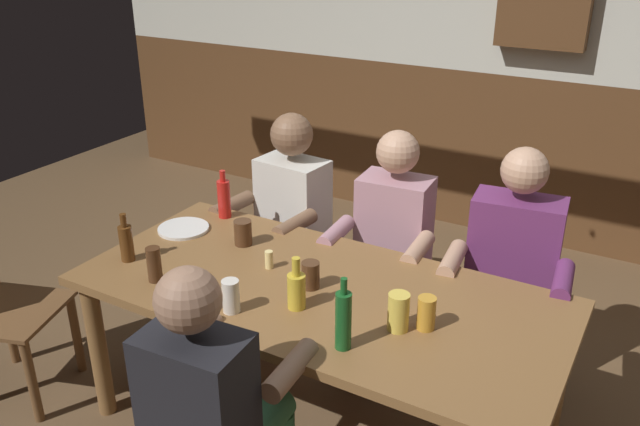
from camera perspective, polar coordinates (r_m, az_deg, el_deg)
The scene contains 20 objects.
ground_plane at distance 3.23m, azimuth 0.83°, elevation -17.08°, with size 7.98×7.98×0.00m, color brown.
back_wall_wainscot at distance 4.92m, azimuth 14.62°, elevation 5.00°, with size 6.65×0.12×1.17m, color brown.
dining_table at distance 2.76m, azimuth -0.18°, elevation -8.17°, with size 2.01×0.94×0.74m.
person_0 at distance 3.56m, azimuth -3.07°, elevation -0.03°, with size 0.53×0.56×1.21m.
person_1 at distance 3.29m, azimuth 5.94°, elevation -2.36°, with size 0.51×0.54×1.21m.
person_2 at distance 3.14m, azimuth 16.18°, elevation -4.43°, with size 0.57×0.55×1.23m.
person_3 at distance 2.31m, azimuth -9.18°, elevation -15.78°, with size 0.50×0.55×1.20m.
table_candle at distance 2.86m, azimuth -4.44°, elevation -4.05°, with size 0.04×0.04×0.08m, color #F9E08C.
plate_0 at distance 3.27m, azimuth -11.75°, elevation -1.33°, with size 0.25×0.25×0.01m, color white.
bottle_0 at distance 2.55m, azimuth -2.04°, elevation -6.60°, with size 0.07×0.07×0.22m.
bottle_1 at distance 2.31m, azimuth 2.03°, elevation -9.20°, with size 0.06×0.06×0.28m.
bottle_2 at distance 3.34m, azimuth -8.32°, elevation 1.30°, with size 0.06×0.06×0.25m.
bottle_3 at distance 3.01m, azimuth -16.44°, elevation -2.41°, with size 0.06×0.06×0.22m.
pint_glass_0 at distance 2.45m, azimuth 6.81°, elevation -8.51°, with size 0.08×0.08×0.15m, color #E5C64C.
pint_glass_1 at distance 2.70m, azimuth -0.83°, elevation -5.39°, with size 0.08×0.08×0.11m, color #4C2D19.
pint_glass_2 at distance 2.47m, azimuth 9.20°, elevation -8.55°, with size 0.07×0.07×0.13m, color gold.
pint_glass_3 at distance 2.59m, azimuth -10.35°, elevation -7.12°, with size 0.07×0.07×0.12m, color gold.
pint_glass_4 at distance 2.82m, azimuth -14.17°, elevation -4.34°, with size 0.06×0.06×0.15m, color #4C2D19.
pint_glass_5 at distance 2.56m, azimuth -7.73°, elevation -7.14°, with size 0.07×0.07×0.13m, color white.
pint_glass_6 at distance 3.07m, azimuth -6.69°, elevation -1.70°, with size 0.08×0.08×0.12m, color #4C2D19.
Camera 1 is at (1.17, -2.13, 2.13)m, focal length 36.94 mm.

